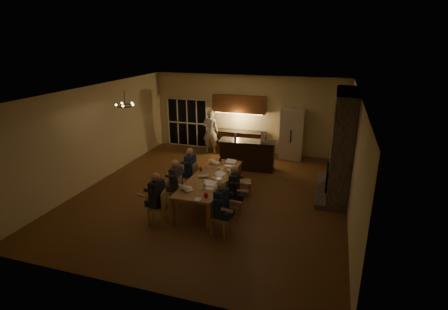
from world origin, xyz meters
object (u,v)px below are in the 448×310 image
person_left_near (157,198)px  person_left_mid (176,183)px  chair_right_far (243,181)px  laptop_f (230,163)px  chair_right_near (221,217)px  mug_back (206,166)px  redcup_far (228,161)px  mug_front (205,181)px  laptop_c (203,173)px  redcup_mid (201,169)px  person_right_near (221,207)px  plate_left (187,188)px  redcup_near (206,195)px  person_right_mid (234,189)px  plate_near (216,186)px  can_silver (204,186)px  laptop_e (216,160)px  refrigerator (292,134)px  chair_left_mid (174,190)px  plate_far (232,170)px  dining_table (210,189)px  person_left_far (190,169)px  laptop_b (208,185)px  can_cola (220,159)px  laptop_d (217,175)px  bar_island (247,155)px  chair_right_mid (231,198)px  chair_left_far (190,176)px  chandelier (125,106)px  laptop_a (187,186)px  bar_bottle (235,137)px  chair_left_near (157,207)px  standing_person (211,131)px  mug_mid (218,169)px  can_right (228,173)px

person_left_near → person_left_mid: 1.05m
chair_right_far → laptop_f: (-0.56, 0.38, 0.42)m
chair_right_near → mug_back: size_ratio=8.90×
person_left_mid → redcup_far: size_ratio=11.50×
mug_front → chair_right_far: bearing=53.4°
laptop_c → redcup_mid: size_ratio=2.67×
person_right_near → plate_left: bearing=72.4°
redcup_near → person_right_mid: bearing=57.0°
plate_near → can_silver: bearing=-148.2°
redcup_near → plate_near: bearing=87.3°
laptop_e → mug_front: (0.22, -1.61, -0.06)m
refrigerator → redcup_far: bearing=-117.2°
chair_right_far → mug_front: 1.44m
chair_left_mid → plate_far: (1.37, 1.29, 0.31)m
dining_table → person_left_mid: bearing=-147.6°
person_left_far → laptop_b: 1.75m
mug_back → can_cola: bearing=69.6°
chair_left_mid → laptop_d: size_ratio=2.78×
bar_island → person_left_mid: bearing=-114.8°
redcup_far → person_right_mid: bearing=-68.2°
laptop_e → person_right_near: bearing=141.2°
laptop_f → chair_right_far: bearing=-25.3°
chair_right_mid → person_left_mid: 1.68m
refrigerator → chair_right_near: size_ratio=2.25×
chair_left_far → person_left_far: person_left_far is taller
chair_right_far → laptop_c: (-1.06, -0.67, 0.42)m
refrigerator → person_left_near: bearing=-113.6°
chandelier → mug_front: bearing=-6.1°
chair_right_far → person_left_mid: person_left_mid is taller
chair_left_mid → laptop_a: (0.63, -0.44, 0.42)m
bar_bottle → chair_left_near: bearing=-101.0°
refrigerator → laptop_c: bearing=-113.9°
person_right_mid → laptop_d: size_ratio=4.31×
dining_table → person_left_mid: size_ratio=2.34×
chair_left_far → redcup_mid: (0.47, -0.23, 0.37)m
redcup_far → chair_left_near: bearing=-109.4°
laptop_b → redcup_far: 2.14m
mug_back → laptop_f: bearing=25.9°
chair_right_far → redcup_mid: size_ratio=7.42×
laptop_c → laptop_d: same height
redcup_mid → plate_far: size_ratio=0.43×
person_right_near → person_left_far: same height
redcup_far → person_left_near: bearing=-109.4°
laptop_c → bar_bottle: bearing=-122.0°
plate_far → bar_bottle: (-0.49, 2.13, 0.44)m
standing_person → plate_left: (1.18, -5.22, -0.16)m
chandelier → mug_mid: chandelier is taller
person_right_near → chair_left_far: bearing=50.0°
laptop_b → can_right: size_ratio=2.67×
plate_left → chair_left_near: bearing=-130.2°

